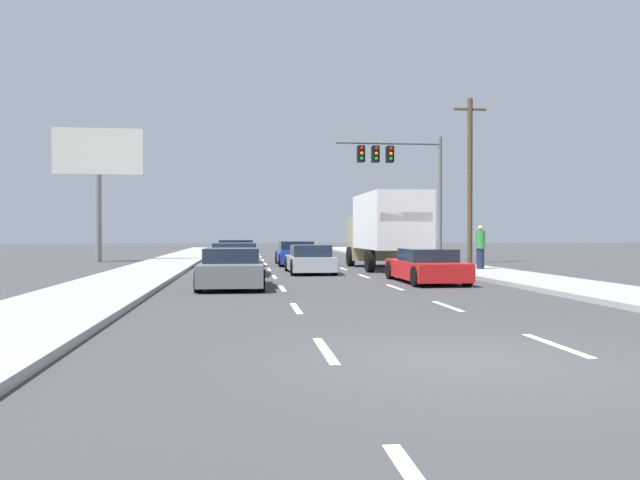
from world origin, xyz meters
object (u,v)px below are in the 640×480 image
(box_truck, at_px, (386,227))
(car_navy, at_px, (236,254))
(car_silver, at_px, (310,260))
(utility_pole_mid, at_px, (470,178))
(pedestrian_near_corner, at_px, (480,247))
(car_gray, at_px, (232,269))
(car_blue, at_px, (296,254))
(traffic_signal_mast, at_px, (394,165))
(car_red, at_px, (426,267))
(car_white, at_px, (235,260))
(roadside_billboard, at_px, (98,165))

(box_truck, bearing_deg, car_navy, 151.64)
(car_silver, bearing_deg, utility_pole_mid, 39.12)
(car_silver, distance_m, pedestrian_near_corner, 7.20)
(car_gray, height_order, pedestrian_near_corner, pedestrian_near_corner)
(car_blue, height_order, traffic_signal_mast, traffic_signal_mast)
(car_navy, bearing_deg, utility_pole_mid, 8.15)
(car_navy, height_order, car_silver, car_navy)
(car_red, relative_size, traffic_signal_mast, 0.61)
(car_silver, bearing_deg, traffic_signal_mast, 60.70)
(box_truck, distance_m, car_red, 7.78)
(car_silver, xyz_separation_m, car_red, (3.33, -5.28, -0.01))
(car_blue, relative_size, utility_pole_mid, 0.51)
(box_truck, xyz_separation_m, car_red, (-0.36, -7.64, -1.41))
(car_blue, xyz_separation_m, pedestrian_near_corner, (7.20, -6.85, 0.49))
(car_white, height_order, car_gray, car_white)
(roadside_billboard, bearing_deg, pedestrian_near_corner, -32.27)
(car_white, height_order, utility_pole_mid, utility_pole_mid)
(traffic_signal_mast, xyz_separation_m, pedestrian_near_corner, (1.10, -10.93, -4.60))
(car_white, relative_size, pedestrian_near_corner, 2.28)
(box_truck, relative_size, car_red, 1.70)
(car_blue, distance_m, utility_pole_mid, 10.49)
(car_red, xyz_separation_m, traffic_signal_mast, (2.76, 16.13, 5.13))
(car_navy, distance_m, car_gray, 12.48)
(roadside_billboard, bearing_deg, utility_pole_mid, -9.65)
(roadside_billboard, bearing_deg, car_silver, -46.21)
(car_gray, bearing_deg, pedestrian_near_corner, 32.04)
(car_navy, distance_m, traffic_signal_mast, 11.53)
(roadside_billboard, bearing_deg, car_red, -49.51)
(traffic_signal_mast, bearing_deg, box_truck, -105.76)
(traffic_signal_mast, distance_m, roadside_billboard, 16.90)
(car_gray, relative_size, roadside_billboard, 0.56)
(traffic_signal_mast, bearing_deg, car_gray, -117.77)
(car_blue, distance_m, box_truck, 5.92)
(car_red, bearing_deg, box_truck, 87.29)
(car_blue, bearing_deg, car_white, -112.76)
(car_white, height_order, pedestrian_near_corner, pedestrian_near_corner)
(car_blue, distance_m, car_silver, 6.77)
(roadside_billboard, bearing_deg, traffic_signal_mast, -1.45)
(car_gray, height_order, car_silver, car_gray)
(car_gray, height_order, car_blue, car_blue)
(utility_pole_mid, bearing_deg, box_truck, -137.31)
(utility_pole_mid, bearing_deg, car_silver, -140.88)
(utility_pole_mid, bearing_deg, car_blue, -173.84)
(car_white, xyz_separation_m, car_red, (6.35, -4.88, -0.06))
(pedestrian_near_corner, bearing_deg, car_navy, 149.31)
(pedestrian_near_corner, bearing_deg, box_truck, 145.10)
(car_silver, relative_size, utility_pole_mid, 0.45)
(car_blue, xyz_separation_m, car_red, (3.34, -12.05, -0.04))
(car_red, bearing_deg, car_silver, 122.21)
(box_truck, bearing_deg, pedestrian_near_corner, -34.90)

